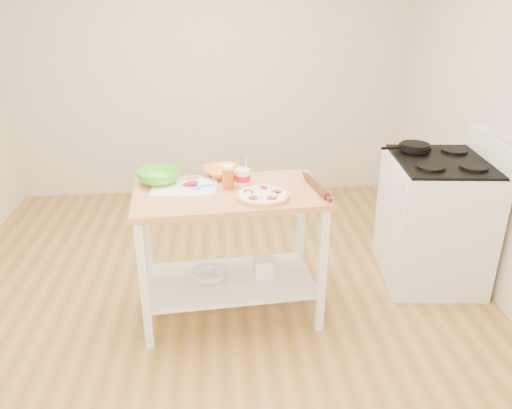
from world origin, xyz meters
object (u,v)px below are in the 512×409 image
object	(u,v)px
knife	(174,181)
beer_pint	(228,177)
rolling_pin	(316,186)
orange_bowl	(223,172)
shelf_glass_bowl	(210,275)
cutting_board	(184,187)
yogurt_tub	(243,178)
green_bowl	(159,177)
spatula	(201,187)
prep_island	(230,227)
skillet	(414,147)
shelf_bin	(263,267)
gas_stove	(434,219)
pizza	(263,195)

from	to	relation	value
knife	beer_pint	world-z (taller)	beer_pint
beer_pint	rolling_pin	xyz separation A→B (m)	(0.55, -0.06, -0.06)
orange_bowl	shelf_glass_bowl	size ratio (longest dim) A/B	1.08
cutting_board	shelf_glass_bowl	size ratio (longest dim) A/B	1.80
yogurt_tub	orange_bowl	bearing A→B (deg)	123.57
orange_bowl	green_bowl	size ratio (longest dim) A/B	0.89
spatula	shelf_glass_bowl	size ratio (longest dim) A/B	0.64
prep_island	shelf_glass_bowl	size ratio (longest dim) A/B	5.35
spatula	yogurt_tub	distance (m)	0.27
orange_bowl	skillet	bearing A→B (deg)	12.28
orange_bowl	rolling_pin	bearing A→B (deg)	-25.94
green_bowl	shelf_bin	size ratio (longest dim) A/B	2.24
cutting_board	green_bowl	world-z (taller)	green_bowl
green_bowl	shelf_glass_bowl	world-z (taller)	green_bowl
cutting_board	shelf_bin	bearing A→B (deg)	-1.72
knife	yogurt_tub	world-z (taller)	yogurt_tub
gas_stove	skillet	bearing A→B (deg)	130.45
gas_stove	orange_bowl	size ratio (longest dim) A/B	4.49
green_bowl	rolling_pin	xyz separation A→B (m)	(0.99, -0.19, -0.02)
knife	shelf_glass_bowl	size ratio (longest dim) A/B	1.14
knife	green_bowl	size ratio (longest dim) A/B	0.94
spatula	shelf_glass_bowl	xyz separation A→B (m)	(0.03, -0.04, -0.62)
skillet	shelf_glass_bowl	distance (m)	1.77
pizza	green_bowl	world-z (taller)	green_bowl
knife	rolling_pin	size ratio (longest dim) A/B	0.71
beer_pint	rolling_pin	size ratio (longest dim) A/B	0.41
prep_island	shelf_glass_bowl	bearing A→B (deg)	178.50
yogurt_tub	shelf_glass_bowl	xyz separation A→B (m)	(-0.23, -0.08, -0.66)
skillet	shelf_bin	world-z (taller)	skillet
gas_stove	shelf_glass_bowl	xyz separation A→B (m)	(-1.67, -0.37, -0.18)
pizza	spatula	bearing A→B (deg)	155.63
pizza	beer_pint	size ratio (longest dim) A/B	2.11
gas_stove	shelf_bin	distance (m)	1.36
knife	beer_pint	size ratio (longest dim) A/B	1.71
orange_bowl	gas_stove	bearing A→B (deg)	3.94
prep_island	shelf_bin	world-z (taller)	prep_island
orange_bowl	shelf_bin	world-z (taller)	orange_bowl
shelf_bin	yogurt_tub	bearing A→B (deg)	162.70
pizza	cutting_board	world-z (taller)	pizza
shelf_bin	cutting_board	bearing A→B (deg)	175.58
gas_stove	green_bowl	distance (m)	2.04
rolling_pin	shelf_glass_bowl	size ratio (longest dim) A/B	1.61
rolling_pin	beer_pint	bearing A→B (deg)	174.26
skillet	beer_pint	bearing A→B (deg)	-161.70
spatula	green_bowl	bearing A→B (deg)	144.99
yogurt_tub	shelf_bin	xyz separation A→B (m)	(0.13, -0.04, -0.63)
gas_stove	cutting_board	bearing A→B (deg)	-165.46
yogurt_tub	shelf_glass_bowl	world-z (taller)	yogurt_tub
spatula	green_bowl	xyz separation A→B (m)	(-0.27, 0.13, 0.03)
skillet	shelf_glass_bowl	bearing A→B (deg)	-162.18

